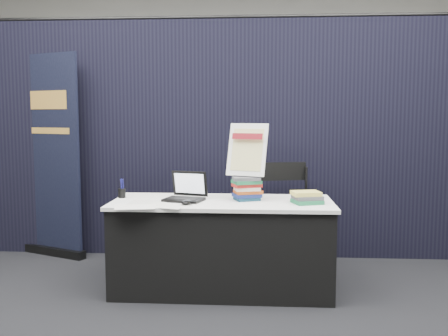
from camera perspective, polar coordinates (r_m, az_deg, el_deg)
floor at (r=3.77m, az=-0.80°, el=-16.49°), size 8.00×8.00×0.00m
wall_back at (r=7.49m, az=1.65°, el=8.34°), size 8.00×0.02×3.50m
drape_partition at (r=5.09m, az=0.62°, el=3.26°), size 6.00×0.08×2.40m
display_table at (r=4.17m, az=-0.20°, el=-8.82°), size 1.80×0.75×0.75m
laptop at (r=4.12m, az=-4.55°, el=-2.91°), size 0.35×0.32×0.23m
mouse at (r=3.92m, az=-4.30°, el=-3.94°), size 0.10×0.14×0.04m
brochure_left at (r=3.87m, az=-10.09°, el=-4.40°), size 0.34×0.26×0.00m
brochure_mid at (r=4.05m, az=-8.66°, el=-3.90°), size 0.30×0.22×0.00m
brochure_right at (r=3.88m, az=-6.59°, el=-4.32°), size 0.35×0.29×0.00m
pen_cup at (r=4.32m, az=-11.59°, el=-2.83°), size 0.06×0.06×0.08m
book_stack_tall at (r=4.10m, az=2.64°, el=-2.35°), size 0.24×0.21×0.20m
book_stack_short at (r=4.01m, az=9.37°, el=-3.34°), size 0.26×0.22×0.10m
info_sign at (r=4.10m, az=2.67°, el=2.05°), size 0.35×0.23×0.45m
pullup_banner at (r=5.44m, az=-19.44°, el=0.10°), size 0.85×0.43×2.07m
stacking_chair at (r=4.65m, az=6.87°, el=-5.02°), size 0.54×0.54×1.00m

